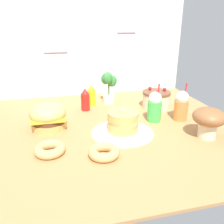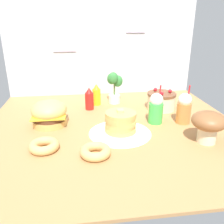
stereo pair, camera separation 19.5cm
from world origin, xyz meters
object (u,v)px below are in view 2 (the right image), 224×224
(mustard_bottle, at_px, (97,95))
(burger, at_px, (49,113))
(pancake_stack, at_px, (120,124))
(ketchup_bottle, at_px, (89,99))
(donut_pink_glaze, at_px, (44,146))
(cream_soda_cup, at_px, (156,108))
(donut_chocolate, at_px, (95,151))
(layer_cake, at_px, (161,101))
(potted_plant, at_px, (114,86))
(orange_float_cup, at_px, (184,108))
(mushroom_stool, at_px, (209,124))

(mustard_bottle, bearing_deg, burger, -133.75)
(burger, distance_m, pancake_stack, 0.60)
(ketchup_bottle, distance_m, donut_pink_glaze, 0.81)
(burger, bearing_deg, cream_soda_cup, -5.32)
(pancake_stack, height_order, donut_chocolate, pancake_stack)
(layer_cake, bearing_deg, potted_plant, 149.38)
(pancake_stack, bearing_deg, ketchup_bottle, 110.35)
(cream_soda_cup, height_order, donut_pink_glaze, cream_soda_cup)
(mustard_bottle, xyz_separation_m, donut_pink_glaze, (-0.41, -0.85, -0.07))
(layer_cake, height_order, potted_plant, potted_plant)
(ketchup_bottle, xyz_separation_m, orange_float_cup, (0.76, -0.43, 0.03))
(pancake_stack, xyz_separation_m, cream_soda_cup, (0.32, 0.16, 0.05))
(donut_chocolate, bearing_deg, orange_float_cup, 29.05)
(orange_float_cup, bearing_deg, burger, 174.22)
(mustard_bottle, bearing_deg, mushroom_stool, -51.58)
(ketchup_bottle, height_order, mustard_bottle, same)
(pancake_stack, relative_size, donut_pink_glaze, 1.83)
(ketchup_bottle, bearing_deg, donut_pink_glaze, -114.63)
(pancake_stack, bearing_deg, layer_cake, 44.43)
(orange_float_cup, relative_size, potted_plant, 0.98)
(donut_pink_glaze, bearing_deg, layer_cake, 32.23)
(layer_cake, relative_size, mustard_bottle, 1.25)
(potted_plant, height_order, mushroom_stool, potted_plant)
(layer_cake, distance_m, cream_soda_cup, 0.34)
(layer_cake, relative_size, cream_soda_cup, 0.83)
(layer_cake, distance_m, mustard_bottle, 0.64)
(burger, height_order, donut_chocolate, burger)
(cream_soda_cup, distance_m, donut_chocolate, 0.71)
(mustard_bottle, bearing_deg, layer_cake, -19.37)
(pancake_stack, height_order, ketchup_bottle, ketchup_bottle)
(burger, relative_size, mustard_bottle, 1.33)
(layer_cake, xyz_separation_m, ketchup_bottle, (-0.68, 0.09, 0.02))
(mushroom_stool, bearing_deg, layer_cake, 98.78)
(cream_soda_cup, bearing_deg, potted_plant, 115.81)
(mustard_bottle, height_order, potted_plant, potted_plant)
(ketchup_bottle, relative_size, mushroom_stool, 0.91)
(burger, xyz_separation_m, layer_cake, (1.02, 0.22, -0.02))
(potted_plant, relative_size, mushroom_stool, 1.39)
(burger, height_order, ketchup_bottle, ketchup_bottle)
(ketchup_bottle, bearing_deg, layer_cake, -7.67)
(burger, distance_m, mushroom_stool, 1.22)
(burger, distance_m, potted_plant, 0.77)
(burger, bearing_deg, donut_pink_glaze, -89.50)
(burger, height_order, orange_float_cup, orange_float_cup)
(cream_soda_cup, height_order, orange_float_cup, same)
(burger, bearing_deg, mushroom_stool, -22.09)
(ketchup_bottle, xyz_separation_m, mustard_bottle, (0.08, 0.12, 0.00))
(pancake_stack, relative_size, ketchup_bottle, 1.70)
(burger, xyz_separation_m, donut_pink_glaze, (0.00, -0.42, -0.07))
(orange_float_cup, height_order, mushroom_stool, orange_float_cup)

